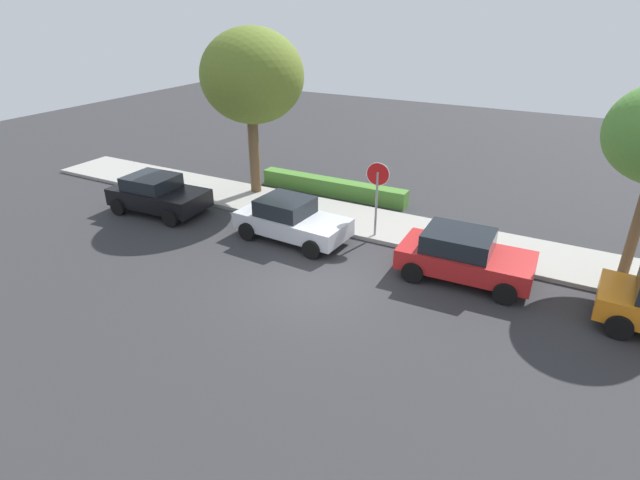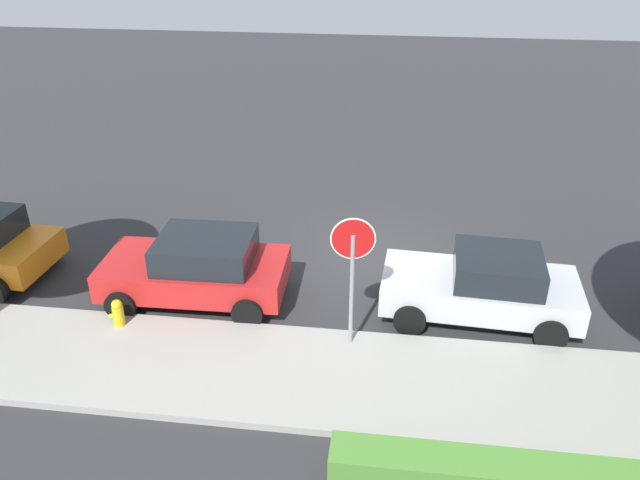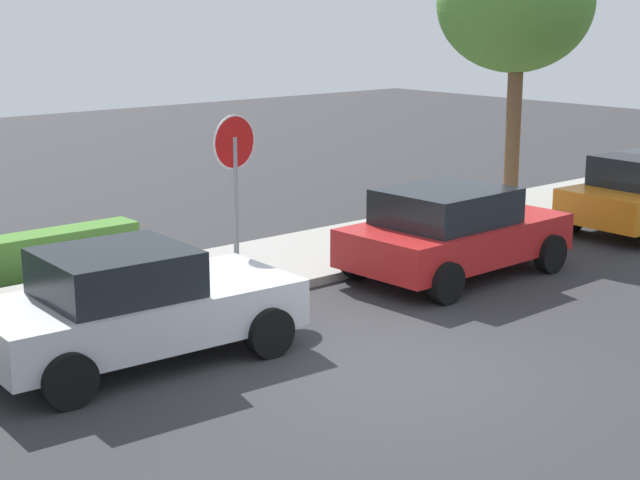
% 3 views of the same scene
% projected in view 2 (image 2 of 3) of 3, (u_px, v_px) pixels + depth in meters
% --- Properties ---
extents(ground_plane, '(60.00, 60.00, 0.00)m').
position_uv_depth(ground_plane, '(378.00, 253.00, 15.25)').
color(ground_plane, '#2D2D30').
extents(sidewalk_curb, '(32.00, 2.70, 0.14)m').
position_uv_depth(sidewalk_curb, '(366.00, 380.00, 11.04)').
color(sidewalk_curb, '#9E9B93').
rests_on(sidewalk_curb, ground_plane).
extents(stop_sign, '(0.80, 0.11, 2.77)m').
position_uv_depth(stop_sign, '(352.00, 261.00, 11.09)').
color(stop_sign, gray).
rests_on(stop_sign, ground_plane).
extents(parked_car_silver, '(4.00, 2.17, 1.45)m').
position_uv_depth(parked_car_silver, '(484.00, 286.00, 12.59)').
color(parked_car_silver, silver).
rests_on(parked_car_silver, ground_plane).
extents(parked_car_red, '(3.90, 2.15, 1.48)m').
position_uv_depth(parked_car_red, '(198.00, 267.00, 13.18)').
color(parked_car_red, red).
rests_on(parked_car_red, ground_plane).
extents(fire_hydrant, '(0.30, 0.22, 0.72)m').
position_uv_depth(fire_hydrant, '(118.00, 315.00, 12.30)').
color(fire_hydrant, gold).
rests_on(fire_hydrant, ground_plane).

